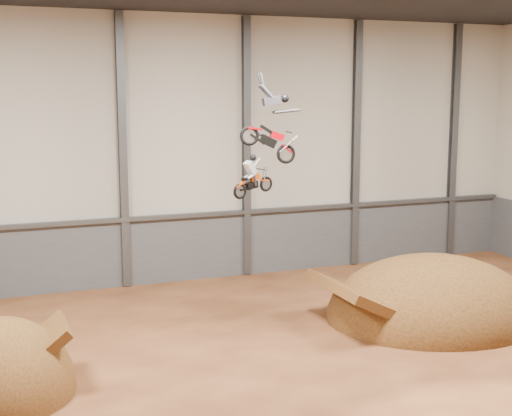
{
  "coord_description": "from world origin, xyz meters",
  "views": [
    {
      "loc": [
        -9.88,
        -21.19,
        10.1
      ],
      "look_at": [
        -0.24,
        4.0,
        5.63
      ],
      "focal_mm": 50.0,
      "sensor_mm": 36.0,
      "label": 1
    }
  ],
  "objects_px": {
    "landing_ramp": "(432,317)",
    "fmx_rider_b": "(264,119)",
    "takeoff_ramp": "(1,392)",
    "fmx_rider_a": "(254,173)"
  },
  "relations": [
    {
      "from": "landing_ramp",
      "to": "fmx_rider_b",
      "type": "xyz_separation_m",
      "value": [
        -8.46,
        -0.74,
        9.04
      ]
    },
    {
      "from": "takeoff_ramp",
      "to": "fmx_rider_a",
      "type": "bearing_deg",
      "value": 15.03
    },
    {
      "from": "takeoff_ramp",
      "to": "fmx_rider_b",
      "type": "xyz_separation_m",
      "value": [
        9.92,
        0.87,
        9.04
      ]
    },
    {
      "from": "fmx_rider_b",
      "to": "landing_ramp",
      "type": "bearing_deg",
      "value": 12.56
    },
    {
      "from": "fmx_rider_a",
      "to": "takeoff_ramp",
      "type": "bearing_deg",
      "value": 177.33
    },
    {
      "from": "takeoff_ramp",
      "to": "fmx_rider_a",
      "type": "height_order",
      "value": "fmx_rider_a"
    },
    {
      "from": "takeoff_ramp",
      "to": "fmx_rider_b",
      "type": "distance_m",
      "value": 13.45
    },
    {
      "from": "landing_ramp",
      "to": "fmx_rider_a",
      "type": "bearing_deg",
      "value": 171.98
    },
    {
      "from": "takeoff_ramp",
      "to": "fmx_rider_a",
      "type": "distance_m",
      "value": 12.56
    },
    {
      "from": "fmx_rider_b",
      "to": "fmx_rider_a",
      "type": "bearing_deg",
      "value": 88.05
    }
  ]
}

